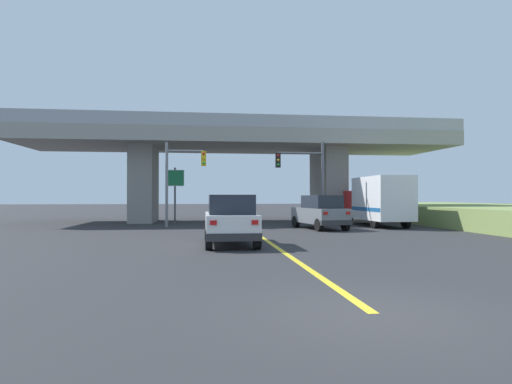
% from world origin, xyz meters
% --- Properties ---
extents(ground, '(160.00, 160.00, 0.00)m').
position_xyz_m(ground, '(0.00, 27.46, 0.00)').
color(ground, '#2B2B2D').
extents(overpass_bridge, '(32.65, 8.57, 7.70)m').
position_xyz_m(overpass_bridge, '(0.00, 27.46, 5.45)').
color(overpass_bridge, gray).
rests_on(overpass_bridge, ground).
extents(lane_divider_stripe, '(0.20, 24.71, 0.01)m').
position_xyz_m(lane_divider_stripe, '(0.00, 12.36, 0.00)').
color(lane_divider_stripe, yellow).
rests_on(lane_divider_stripe, ground).
extents(suv_lead, '(2.03, 4.66, 2.02)m').
position_xyz_m(suv_lead, '(-1.71, 10.72, 1.02)').
color(suv_lead, silver).
rests_on(suv_lead, ground).
extents(suv_crossing, '(2.64, 4.76, 2.02)m').
position_xyz_m(suv_crossing, '(4.18, 18.58, 1.01)').
color(suv_crossing, slate).
rests_on(suv_crossing, ground).
extents(box_truck, '(2.33, 7.01, 3.22)m').
position_xyz_m(box_truck, '(8.69, 20.77, 1.68)').
color(box_truck, red).
rests_on(box_truck, ground).
extents(traffic_signal_nearside, '(3.25, 0.36, 5.60)m').
position_xyz_m(traffic_signal_nearside, '(4.00, 21.24, 3.52)').
color(traffic_signal_nearside, '#56595E').
rests_on(traffic_signal_nearside, ground).
extents(traffic_signal_farside, '(2.59, 0.36, 5.41)m').
position_xyz_m(traffic_signal_farside, '(-4.23, 21.45, 3.47)').
color(traffic_signal_farside, slate).
rests_on(traffic_signal_farside, ground).
extents(highway_sign, '(1.33, 0.17, 4.06)m').
position_xyz_m(highway_sign, '(-4.80, 25.54, 2.90)').
color(highway_sign, '#56595E').
rests_on(highway_sign, ground).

